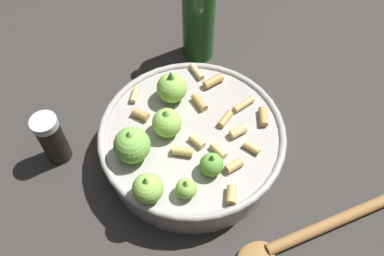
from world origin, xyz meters
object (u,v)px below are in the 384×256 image
olive_oil_bottle (199,18)px  pepper_shaker (52,139)px  wooden_spoon (311,232)px  cooking_pan (190,141)px

olive_oil_bottle → pepper_shaker: bearing=-24.3°
pepper_shaker → wooden_spoon: size_ratio=0.45×
pepper_shaker → olive_oil_bottle: olive_oil_bottle is taller
wooden_spoon → pepper_shaker: bearing=-89.3°
cooking_pan → pepper_shaker: 0.19m
pepper_shaker → olive_oil_bottle: bearing=155.7°
pepper_shaker → olive_oil_bottle: 0.30m
cooking_pan → pepper_shaker: cooking_pan is taller
olive_oil_bottle → cooking_pan: bearing=16.0°
cooking_pan → wooden_spoon: cooking_pan is taller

